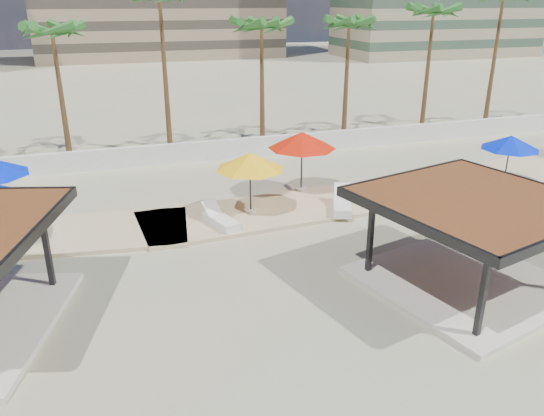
{
  "coord_description": "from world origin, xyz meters",
  "views": [
    {
      "loc": [
        -7.05,
        -14.33,
        9.07
      ],
      "look_at": [
        -1.03,
        4.06,
        1.4
      ],
      "focal_mm": 35.0,
      "sensor_mm": 36.0,
      "label": 1
    }
  ],
  "objects": [
    {
      "name": "umbrella_c",
      "position": [
        2.07,
        8.85,
        2.71
      ],
      "size": [
        4.34,
        4.34,
        2.95
      ],
      "rotation": [
        0.0,
        0.0,
        0.4
      ],
      "color": "beige",
      "rests_on": "promenade"
    },
    {
      "name": "palm_c",
      "position": [
        -9.0,
        18.1,
        7.22
      ],
      "size": [
        3.0,
        3.0,
        8.33
      ],
      "color": "brown",
      "rests_on": "ground"
    },
    {
      "name": "ground",
      "position": [
        0.0,
        0.0,
        0.0
      ],
      "size": [
        200.0,
        200.0,
        0.0
      ],
      "primitive_type": "plane",
      "color": "tan",
      "rests_on": "ground"
    },
    {
      "name": "palm_g",
      "position": [
        15.0,
        18.2,
        7.99
      ],
      "size": [
        3.0,
        3.0,
        9.15
      ],
      "color": "brown",
      "rests_on": "ground"
    },
    {
      "name": "lounger_a",
      "position": [
        -2.72,
        5.85,
        0.37
      ],
      "size": [
        1.31,
        2.24,
        0.81
      ],
      "rotation": [
        0.0,
        0.0,
        1.88
      ],
      "color": "silver",
      "rests_on": "promenade"
    },
    {
      "name": "promenade",
      "position": [
        2.0,
        7.67,
        0.06
      ],
      "size": [
        44.45,
        7.97,
        0.24
      ],
      "color": "#C6B284",
      "rests_on": "ground"
    },
    {
      "name": "lounger_b",
      "position": [
        2.9,
        5.85,
        0.39
      ],
      "size": [
        1.64,
        2.46,
        0.89
      ],
      "rotation": [
        0.0,
        0.0,
        1.16
      ],
      "color": "silver",
      "rests_on": "promenade"
    },
    {
      "name": "umbrella_b",
      "position": [
        -1.11,
        6.85,
        2.52
      ],
      "size": [
        3.09,
        3.09,
        2.73
      ],
      "rotation": [
        0.0,
        0.0,
        -0.01
      ],
      "color": "beige",
      "rests_on": "promenade"
    },
    {
      "name": "umbrella_d",
      "position": [
        12.26,
        6.41,
        2.38
      ],
      "size": [
        3.73,
        3.73,
        2.56
      ],
      "rotation": [
        0.0,
        0.0,
        -0.37
      ],
      "color": "beige",
      "rests_on": "promenade"
    },
    {
      "name": "palm_e",
      "position": [
        3.0,
        18.4,
        7.27
      ],
      "size": [
        3.0,
        3.0,
        8.38
      ],
      "color": "brown",
      "rests_on": "ground"
    },
    {
      "name": "boundary_wall",
      "position": [
        0.0,
        16.0,
        0.6
      ],
      "size": [
        56.0,
        0.3,
        1.2
      ],
      "primitive_type": "cube",
      "color": "silver",
      "rests_on": "ground"
    },
    {
      "name": "palm_h",
      "position": [
        21.0,
        18.8,
        8.87
      ],
      "size": [
        3.0,
        3.0,
        10.08
      ],
      "color": "brown",
      "rests_on": "ground"
    },
    {
      "name": "pavilion_central",
      "position": [
        4.06,
        -1.33,
        1.9
      ],
      "size": [
        7.64,
        7.64,
        3.19
      ],
      "rotation": [
        0.0,
        0.0,
        0.25
      ],
      "color": "beige",
      "rests_on": "ground"
    },
    {
      "name": "palm_d",
      "position": [
        -3.0,
        18.9,
        8.87
      ],
      "size": [
        3.0,
        3.0,
        10.09
      ],
      "color": "brown",
      "rests_on": "ground"
    },
    {
      "name": "lounger_c",
      "position": [
        6.49,
        5.84,
        0.38
      ],
      "size": [
        1.71,
        2.27,
        0.84
      ],
      "rotation": [
        0.0,
        0.0,
        2.09
      ],
      "color": "silver",
      "rests_on": "promenade"
    },
    {
      "name": "palm_f",
      "position": [
        9.0,
        18.6,
        7.31
      ],
      "size": [
        3.0,
        3.0,
        8.43
      ],
      "color": "brown",
      "rests_on": "ground"
    }
  ]
}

